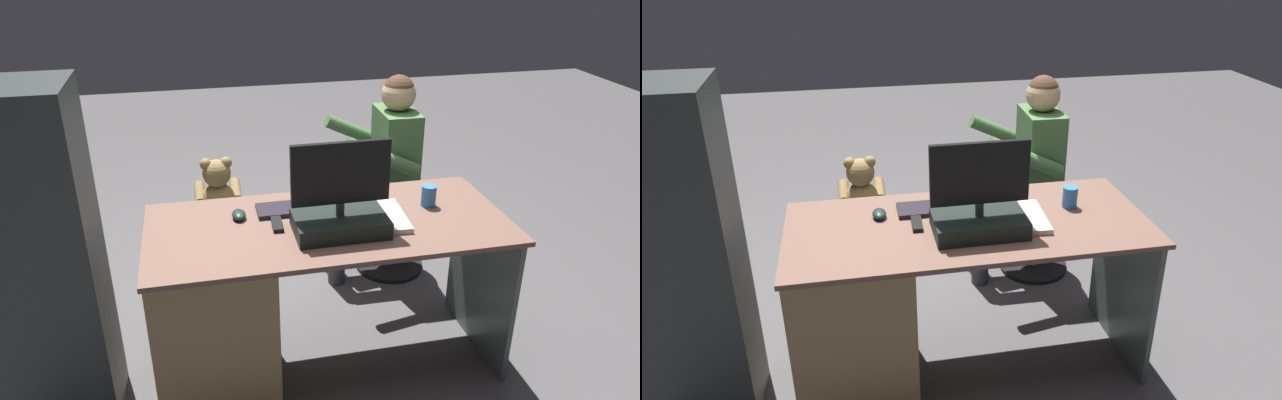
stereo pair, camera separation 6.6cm
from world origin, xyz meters
TOP-DOWN VIEW (x-y plane):
  - ground_plane at (0.00, 0.00)m, footprint 10.00×10.00m
  - desk at (0.42, 0.41)m, footprint 1.56×0.70m
  - monitor at (-0.03, 0.50)m, footprint 0.41×0.24m
  - keyboard at (0.08, 0.26)m, footprint 0.42×0.14m
  - computer_mouse at (0.37, 0.29)m, footprint 0.06×0.10m
  - cup at (-0.48, 0.34)m, footprint 0.07×0.07m
  - tv_remote at (0.22, 0.38)m, footprint 0.05×0.15m
  - notebook_binder at (-0.22, 0.43)m, footprint 0.24×0.31m
  - office_chair_teddy at (0.43, -0.33)m, footprint 0.47×0.47m
  - teddy_bear at (0.43, -0.34)m, footprint 0.25×0.25m
  - visitor_chair at (-0.57, -0.35)m, footprint 0.41×0.41m
  - person at (-0.49, -0.35)m, footprint 0.52×0.48m
  - equipment_rack at (1.15, 0.49)m, footprint 0.44×0.36m

SIDE VIEW (x-z plane):
  - ground_plane at x=0.00m, z-range 0.00..0.00m
  - office_chair_teddy at x=0.43m, z-range 0.03..0.49m
  - visitor_chair at x=-0.57m, z-range 0.05..0.50m
  - desk at x=0.42m, z-range 0.02..0.78m
  - teddy_bear at x=0.43m, z-range 0.43..0.79m
  - person at x=-0.49m, z-range 0.10..1.29m
  - equipment_rack at x=1.15m, z-range 0.00..1.44m
  - tv_remote at x=0.22m, z-range 0.75..0.77m
  - keyboard at x=0.08m, z-range 0.75..0.77m
  - notebook_binder at x=-0.22m, z-range 0.75..0.78m
  - computer_mouse at x=0.37m, z-range 0.75..0.79m
  - cup at x=-0.48m, z-range 0.75..0.85m
  - monitor at x=-0.03m, z-range 0.66..1.05m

